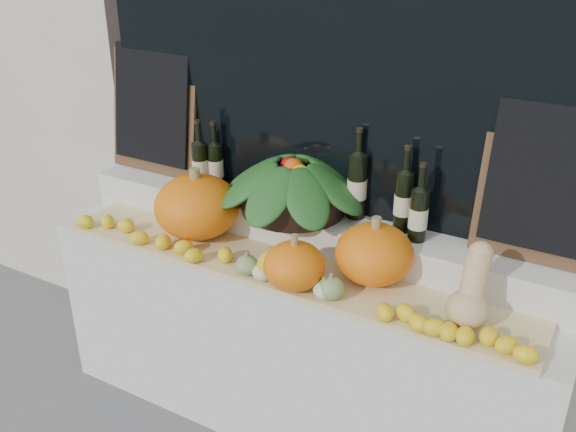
{
  "coord_description": "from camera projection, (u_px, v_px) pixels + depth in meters",
  "views": [
    {
      "loc": [
        1.15,
        -0.57,
        2.25
      ],
      "look_at": [
        0.0,
        1.45,
        1.12
      ],
      "focal_mm": 40.0,
      "sensor_mm": 36.0,
      "label": 1
    }
  ],
  "objects": [
    {
      "name": "display_sill",
      "position": [
        296.0,
        343.0,
        2.94
      ],
      "size": [
        2.3,
        0.55,
        0.88
      ],
      "primitive_type": "cube",
      "color": "silver",
      "rests_on": "ground"
    },
    {
      "name": "rear_tier",
      "position": [
        313.0,
        229.0,
        2.83
      ],
      "size": [
        2.3,
        0.25,
        0.16
      ],
      "primitive_type": "cube",
      "color": "silver",
      "rests_on": "display_sill"
    },
    {
      "name": "straw_bedding",
      "position": [
        282.0,
        270.0,
        2.64
      ],
      "size": [
        2.1,
        0.32,
        0.02
      ],
      "primitive_type": "cube",
      "color": "tan",
      "rests_on": "display_sill"
    },
    {
      "name": "pumpkin_left",
      "position": [
        197.0,
        206.0,
        2.84
      ],
      "size": [
        0.39,
        0.39,
        0.28
      ],
      "primitive_type": "ellipsoid",
      "rotation": [
        0.0,
        0.0,
        -0.02
      ],
      "color": "orange",
      "rests_on": "straw_bedding"
    },
    {
      "name": "pumpkin_right",
      "position": [
        374.0,
        254.0,
        2.5
      ],
      "size": [
        0.4,
        0.4,
        0.24
      ],
      "primitive_type": "ellipsoid",
      "rotation": [
        0.0,
        0.0,
        -0.4
      ],
      "color": "orange",
      "rests_on": "straw_bedding"
    },
    {
      "name": "pumpkin_center",
      "position": [
        294.0,
        266.0,
        2.47
      ],
      "size": [
        0.29,
        0.29,
        0.19
      ],
      "primitive_type": "ellipsoid",
      "rotation": [
        0.0,
        0.0,
        -0.24
      ],
      "color": "orange",
      "rests_on": "straw_bedding"
    },
    {
      "name": "butternut_squash",
      "position": [
        471.0,
        293.0,
        2.24
      ],
      "size": [
        0.15,
        0.21,
        0.29
      ],
      "color": "tan",
      "rests_on": "straw_bedding"
    },
    {
      "name": "decorative_gourds",
      "position": [
        285.0,
        274.0,
        2.5
      ],
      "size": [
        0.47,
        0.12,
        0.15
      ],
      "color": "#2A5F1C",
      "rests_on": "straw_bedding"
    },
    {
      "name": "lemon_heap",
      "position": [
        268.0,
        273.0,
        2.54
      ],
      "size": [
        2.2,
        0.16,
        0.06
      ],
      "primitive_type": null,
      "color": "yellow",
      "rests_on": "straw_bedding"
    },
    {
      "name": "produce_bowl",
      "position": [
        293.0,
        184.0,
        2.77
      ],
      "size": [
        0.7,
        0.7,
        0.25
      ],
      "color": "black",
      "rests_on": "rear_tier"
    },
    {
      "name": "wine_bottle_far_left",
      "position": [
        200.0,
        165.0,
        3.0
      ],
      "size": [
        0.08,
        0.08,
        0.33
      ],
      "color": "black",
      "rests_on": "rear_tier"
    },
    {
      "name": "wine_bottle_near_left",
      "position": [
        215.0,
        165.0,
        3.01
      ],
      "size": [
        0.08,
        0.08,
        0.32
      ],
      "color": "black",
      "rests_on": "rear_tier"
    },
    {
      "name": "wine_bottle_tall",
      "position": [
        357.0,
        185.0,
        2.7
      ],
      "size": [
        0.08,
        0.08,
        0.4
      ],
      "color": "black",
      "rests_on": "rear_tier"
    },
    {
      "name": "wine_bottle_near_right",
      "position": [
        403.0,
        201.0,
        2.59
      ],
      "size": [
        0.08,
        0.08,
        0.37
      ],
      "color": "black",
      "rests_on": "rear_tier"
    },
    {
      "name": "wine_bottle_far_right",
      "position": [
        418.0,
        214.0,
        2.52
      ],
      "size": [
        0.08,
        0.08,
        0.33
      ],
      "color": "black",
      "rests_on": "rear_tier"
    },
    {
      "name": "chalkboard_left",
      "position": [
        153.0,
        108.0,
        3.11
      ],
      "size": [
        0.5,
        0.12,
        0.62
      ],
      "rotation": [
        -0.15,
        0.0,
        0.0
      ],
      "color": "#4C331E",
      "rests_on": "rear_tier"
    },
    {
      "name": "chalkboard_right",
      "position": [
        551.0,
        180.0,
        2.3
      ],
      "size": [
        0.5,
        0.12,
        0.62
      ],
      "rotation": [
        -0.15,
        0.0,
        0.0
      ],
      "color": "#4C331E",
      "rests_on": "rear_tier"
    }
  ]
}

